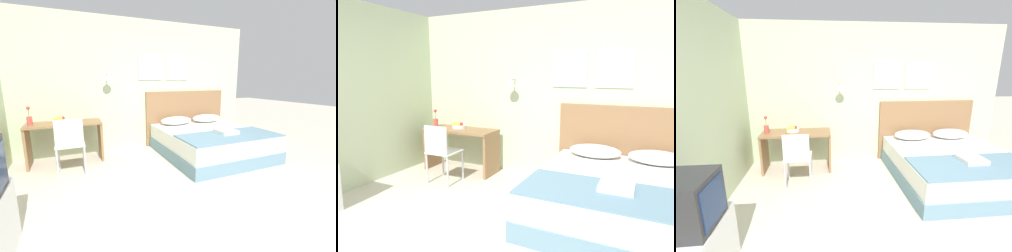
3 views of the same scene
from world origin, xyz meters
TOP-DOWN VIEW (x-y plane):
  - ground_plane at (0.00, 0.00)m, footprint 24.00×24.00m
  - wall_back at (0.01, 2.67)m, footprint 5.37×0.31m
  - bed at (1.21, 1.59)m, footprint 1.82×1.99m
  - headboard at (1.21, 2.61)m, footprint 1.94×0.06m
  - pillow_left at (0.82, 2.31)m, footprint 0.69×0.43m
  - pillow_right at (1.59, 2.31)m, footprint 0.69×0.43m
  - throw_blanket at (1.21, 1.01)m, footprint 1.76×0.80m
  - folded_towel_near_foot at (1.24, 1.15)m, footprint 0.32×0.35m
  - desk at (-1.38, 2.26)m, footprint 1.22×0.53m
  - desk_chair at (-1.31, 1.63)m, footprint 0.42×0.42m
  - fruit_bowl at (-1.44, 2.30)m, footprint 0.24×0.24m
  - flower_vase at (-1.89, 2.24)m, footprint 0.08×0.08m

SIDE VIEW (x-z plane):
  - ground_plane at x=0.00m, z-range 0.00..0.00m
  - bed at x=1.21m, z-range 0.00..0.50m
  - desk at x=-1.38m, z-range 0.15..0.87m
  - throw_blanket at x=1.21m, z-range 0.50..0.53m
  - desk_chair at x=-1.31m, z-range 0.09..0.98m
  - folded_towel_near_foot at x=1.24m, z-range 0.53..0.59m
  - pillow_left at x=0.82m, z-range 0.50..0.67m
  - pillow_right at x=1.59m, z-range 0.50..0.67m
  - headboard at x=1.21m, z-range 0.00..1.20m
  - fruit_bowl at x=-1.44m, z-range 0.71..0.82m
  - flower_vase at x=-1.89m, z-range 0.67..0.98m
  - wall_back at x=0.01m, z-range 0.01..2.66m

